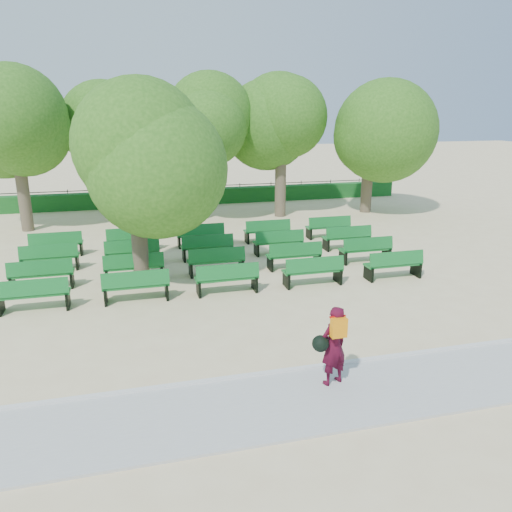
# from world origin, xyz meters

# --- Properties ---
(ground) EXTENTS (120.00, 120.00, 0.00)m
(ground) POSITION_xyz_m (0.00, 0.00, 0.00)
(ground) COLOR beige
(paving) EXTENTS (30.00, 2.20, 0.06)m
(paving) POSITION_xyz_m (0.00, -7.40, 0.03)
(paving) COLOR #B4B4AF
(paving) RESTS_ON ground
(curb) EXTENTS (30.00, 0.12, 0.10)m
(curb) POSITION_xyz_m (0.00, -6.25, 0.05)
(curb) COLOR silver
(curb) RESTS_ON ground
(hedge) EXTENTS (26.00, 0.70, 0.90)m
(hedge) POSITION_xyz_m (0.00, 14.00, 0.45)
(hedge) COLOR #17591F
(hedge) RESTS_ON ground
(fence) EXTENTS (26.00, 0.10, 1.02)m
(fence) POSITION_xyz_m (0.00, 14.40, 0.00)
(fence) COLOR black
(fence) RESTS_ON ground
(tree_line) EXTENTS (21.80, 6.80, 7.04)m
(tree_line) POSITION_xyz_m (0.00, 10.00, 0.00)
(tree_line) COLOR #376D1D
(tree_line) RESTS_ON ground
(bench_array) EXTENTS (1.95, 0.62, 1.23)m
(bench_array) POSITION_xyz_m (-0.89, 1.73, 0.10)
(bench_array) COLOR #126A26
(bench_array) RESTS_ON ground
(tree_among) EXTENTS (4.32, 4.32, 6.00)m
(tree_among) POSITION_xyz_m (-3.46, 0.65, 4.03)
(tree_among) COLOR brown
(tree_among) RESTS_ON ground
(person) EXTENTS (0.84, 0.58, 1.70)m
(person) POSITION_xyz_m (0.09, -6.96, 0.94)
(person) COLOR #3F091B
(person) RESTS_ON ground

